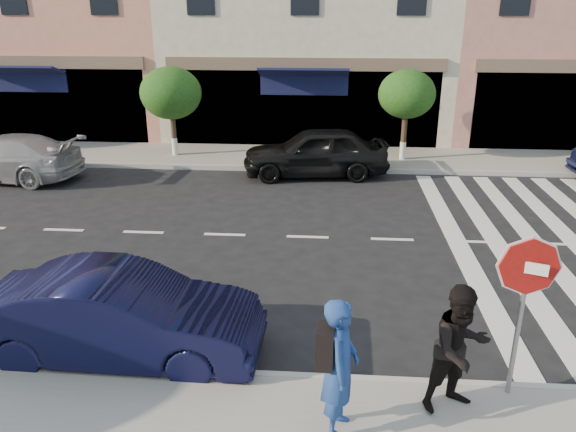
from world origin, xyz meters
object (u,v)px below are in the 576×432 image
object	(u,v)px
car_near_mid	(120,316)
car_far_left	(5,158)
photographer	(340,367)
car_far_mid	(315,152)
stop_sign	(526,282)
walker	(460,349)

from	to	relation	value
car_near_mid	car_far_left	world-z (taller)	car_near_mid
photographer	car_far_mid	bearing A→B (deg)	9.79
stop_sign	car_far_mid	bearing A→B (deg)	126.98
stop_sign	walker	bearing A→B (deg)	-136.55
walker	car_far_mid	bearing A→B (deg)	75.97
photographer	car_far_mid	world-z (taller)	photographer
car_far_mid	car_near_mid	bearing A→B (deg)	-21.69
stop_sign	car_far_mid	world-z (taller)	stop_sign
car_far_left	car_far_mid	distance (m)	9.73
car_far_left	stop_sign	bearing A→B (deg)	58.97
car_near_mid	car_far_left	bearing A→B (deg)	38.94
stop_sign	photographer	world-z (taller)	stop_sign
photographer	stop_sign	bearing A→B (deg)	-62.97
stop_sign	car_far_left	world-z (taller)	stop_sign
walker	car_far_mid	distance (m)	11.31
stop_sign	photographer	size ratio (longest dim) A/B	1.28
walker	car_far_left	world-z (taller)	walker
car_far_left	photographer	bearing A→B (deg)	50.62
car_near_mid	car_far_mid	world-z (taller)	car_far_mid
photographer	walker	world-z (taller)	photographer
car_near_mid	car_far_mid	distance (m)	10.46
walker	car_far_mid	xyz separation A→B (m)	(-2.17, 11.10, -0.27)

